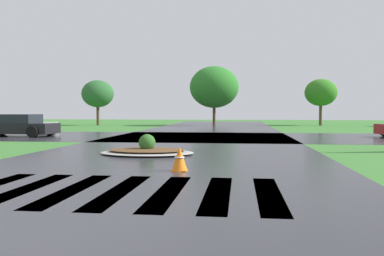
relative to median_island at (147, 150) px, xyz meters
name	(u,v)px	position (x,y,z in m)	size (l,w,h in m)	color
asphalt_roadway	(175,153)	(0.90, 0.35, -0.13)	(9.94, 80.00, 0.01)	#2B2B30
asphalt_cross_road	(200,137)	(0.90, 9.21, -0.13)	(90.00, 8.94, 0.01)	#2B2B30
crosswalk_stripes	(120,191)	(0.90, -6.15, -0.13)	(5.85, 3.30, 0.01)	white
median_island	(147,150)	(0.00, 0.00, 0.00)	(3.15, 2.19, 0.68)	#9E9B93
car_silver_hatch	(18,126)	(-9.46, 8.44, 0.45)	(4.57, 2.23, 1.26)	black
drainage_pipe_stack	(45,127)	(-9.44, 11.66, 0.24)	(1.66, 0.77, 0.74)	#9E9B93
traffic_cone	(180,159)	(1.64, -3.60, 0.17)	(0.39, 0.39, 0.62)	orange
background_treeline	(264,89)	(5.42, 26.28, 3.37)	(36.33, 5.29, 5.74)	#4C3823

